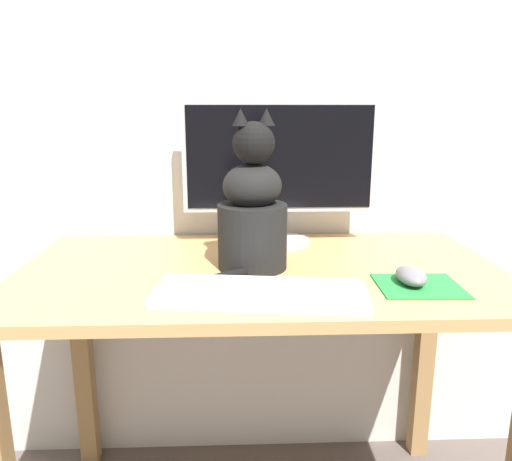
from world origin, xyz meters
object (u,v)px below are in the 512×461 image
at_px(computer_mouse_right, 411,276).
at_px(cat, 252,211).
at_px(keyboard, 260,293).
at_px(monitor, 280,166).

relative_size(computer_mouse_right, cat, 0.27).
height_order(keyboard, computer_mouse_right, computer_mouse_right).
relative_size(keyboard, cat, 1.18).
height_order(keyboard, cat, cat).
bearing_deg(monitor, keyboard, -99.75).
relative_size(keyboard, computer_mouse_right, 4.32).
height_order(monitor, keyboard, monitor).
distance_m(computer_mouse_right, cat, 0.37).
bearing_deg(computer_mouse_right, monitor, 125.62).
relative_size(monitor, keyboard, 1.20).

